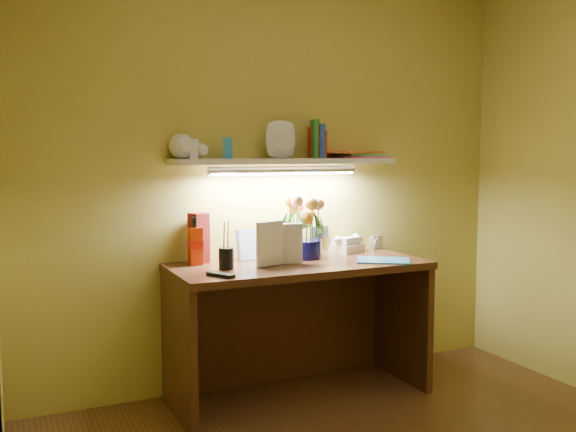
% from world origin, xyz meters
% --- Properties ---
extents(desk, '(1.40, 0.60, 0.75)m').
position_xyz_m(desk, '(0.00, 1.20, 0.38)').
color(desk, '#351B0E').
rests_on(desk, ground).
extents(flower_bouquet, '(0.28, 0.28, 0.36)m').
position_xyz_m(flower_bouquet, '(0.09, 1.33, 0.93)').
color(flower_bouquet, '#090734').
rests_on(flower_bouquet, desk).
extents(telephone, '(0.22, 0.19, 0.11)m').
position_xyz_m(telephone, '(0.42, 1.40, 0.80)').
color(telephone, '#EEE2C8').
rests_on(telephone, desk).
extents(desk_clock, '(0.09, 0.07, 0.08)m').
position_xyz_m(desk_clock, '(0.65, 1.45, 0.79)').
color(desk_clock, silver).
rests_on(desk_clock, desk).
extents(whisky_bottle, '(0.07, 0.07, 0.26)m').
position_xyz_m(whisky_bottle, '(-0.53, 1.38, 0.88)').
color(whisky_bottle, '#B42906').
rests_on(whisky_bottle, desk).
extents(whisky_box, '(0.11, 0.11, 0.27)m').
position_xyz_m(whisky_box, '(-0.50, 1.43, 0.89)').
color(whisky_box, '#59110D').
rests_on(whisky_box, desk).
extents(pen_cup, '(0.09, 0.09, 0.19)m').
position_xyz_m(pen_cup, '(-0.43, 1.18, 0.84)').
color(pen_cup, black).
rests_on(pen_cup, desk).
extents(art_card, '(0.18, 0.07, 0.17)m').
position_xyz_m(art_card, '(-0.20, 1.40, 0.84)').
color(art_card, white).
rests_on(art_card, desk).
extents(tv_remote, '(0.11, 0.16, 0.02)m').
position_xyz_m(tv_remote, '(-0.52, 1.01, 0.76)').
color(tv_remote, black).
rests_on(tv_remote, desk).
extents(blue_folder, '(0.36, 0.34, 0.01)m').
position_xyz_m(blue_folder, '(0.45, 1.05, 0.75)').
color(blue_folder, '#3186CC').
rests_on(blue_folder, desk).
extents(desk_book_a, '(0.18, 0.07, 0.24)m').
position_xyz_m(desk_book_a, '(-0.27, 1.14, 0.87)').
color(desk_book_a, white).
rests_on(desk_book_a, desk).
extents(desk_book_b, '(0.16, 0.07, 0.22)m').
position_xyz_m(desk_book_b, '(-0.15, 1.22, 0.86)').
color(desk_book_b, white).
rests_on(desk_book_b, desk).
extents(wall_shelf, '(1.31, 0.37, 0.26)m').
position_xyz_m(wall_shelf, '(0.01, 1.38, 1.34)').
color(wall_shelf, white).
rests_on(wall_shelf, ground).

